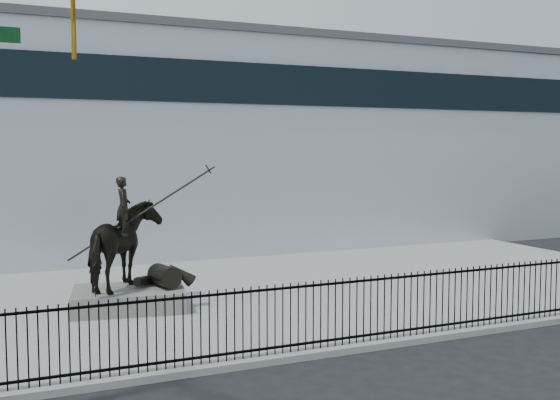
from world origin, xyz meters
name	(u,v)px	position (x,y,z in m)	size (l,w,h in m)	color
ground	(358,371)	(0.00, 0.00, 0.00)	(120.00, 120.00, 0.00)	black
plaza	(239,296)	(0.00, 7.00, 0.07)	(30.00, 12.00, 0.15)	gray
building	(144,148)	(0.00, 20.00, 4.50)	(44.00, 14.00, 9.00)	silver
picket_fence	(329,313)	(0.00, 1.25, 0.90)	(22.10, 0.10, 1.50)	black
statue_plinth	(129,299)	(-3.37, 6.42, 0.43)	(2.94, 2.02, 0.55)	#5F5C57
equestrian_statue	(130,246)	(-3.32, 6.41, 1.86)	(3.72, 2.63, 3.19)	black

